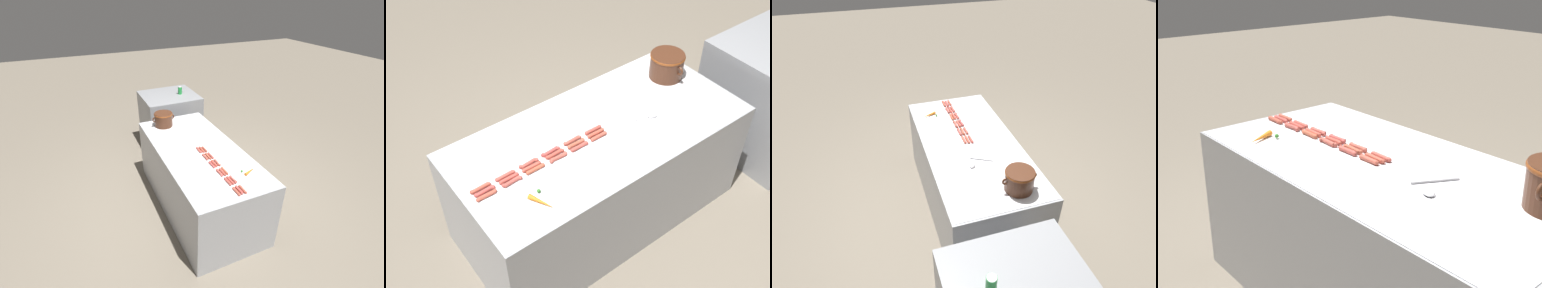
# 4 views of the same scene
# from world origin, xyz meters

# --- Properties ---
(ground_plane) EXTENTS (20.00, 20.00, 0.00)m
(ground_plane) POSITION_xyz_m (0.00, 0.00, 0.00)
(ground_plane) COLOR #756B5B
(griddle_counter) EXTENTS (0.93, 1.98, 0.83)m
(griddle_counter) POSITION_xyz_m (0.00, 0.00, 0.42)
(griddle_counter) COLOR #9EA0A5
(griddle_counter) RESTS_ON ground_plane
(hot_dog_0) EXTENTS (0.03, 0.13, 0.02)m
(hot_dog_0) POSITION_xyz_m (-0.02, -0.86, 0.85)
(hot_dog_0) COLOR #B04D3B
(hot_dog_0) RESTS_ON griddle_counter
(hot_dog_1) EXTENTS (0.03, 0.13, 0.02)m
(hot_dog_1) POSITION_xyz_m (-0.01, -0.70, 0.85)
(hot_dog_1) COLOR #B54B40
(hot_dog_1) RESTS_ON griddle_counter
(hot_dog_2) EXTENTS (0.03, 0.13, 0.02)m
(hot_dog_2) POSITION_xyz_m (-0.01, -0.54, 0.85)
(hot_dog_2) COLOR #B64B41
(hot_dog_2) RESTS_ON griddle_counter
(hot_dog_3) EXTENTS (0.03, 0.13, 0.02)m
(hot_dog_3) POSITION_xyz_m (-0.02, -0.37, 0.85)
(hot_dog_3) COLOR #B44540
(hot_dog_3) RESTS_ON griddle_counter
(hot_dog_4) EXTENTS (0.03, 0.13, 0.02)m
(hot_dog_4) POSITION_xyz_m (-0.02, -0.21, 0.85)
(hot_dog_4) COLOR #AC4C3F
(hot_dog_4) RESTS_ON griddle_counter
(hot_dog_5) EXTENTS (0.03, 0.13, 0.02)m
(hot_dog_5) POSITION_xyz_m (-0.02, -0.04, 0.85)
(hot_dog_5) COLOR #B3483D
(hot_dog_5) RESTS_ON griddle_counter
(hot_dog_6) EXTENTS (0.03, 0.13, 0.02)m
(hot_dog_6) POSITION_xyz_m (0.02, -0.85, 0.85)
(hot_dog_6) COLOR #B74741
(hot_dog_6) RESTS_ON griddle_counter
(hot_dog_7) EXTENTS (0.03, 0.13, 0.02)m
(hot_dog_7) POSITION_xyz_m (0.02, -0.69, 0.85)
(hot_dog_7) COLOR #B7463C
(hot_dog_7) RESTS_ON griddle_counter
(hot_dog_8) EXTENTS (0.03, 0.13, 0.02)m
(hot_dog_8) POSITION_xyz_m (0.02, -0.54, 0.85)
(hot_dog_8) COLOR #B64B3D
(hot_dog_8) RESTS_ON griddle_counter
(hot_dog_9) EXTENTS (0.03, 0.13, 0.02)m
(hot_dog_9) POSITION_xyz_m (0.01, -0.37, 0.85)
(hot_dog_9) COLOR #AC4639
(hot_dog_9) RESTS_ON griddle_counter
(hot_dog_10) EXTENTS (0.03, 0.13, 0.02)m
(hot_dog_10) POSITION_xyz_m (0.02, -0.21, 0.85)
(hot_dog_10) COLOR #AD513C
(hot_dog_10) RESTS_ON griddle_counter
(hot_dog_11) EXTENTS (0.03, 0.13, 0.02)m
(hot_dog_11) POSITION_xyz_m (0.02, -0.05, 0.85)
(hot_dog_11) COLOR #B44C39
(hot_dog_11) RESTS_ON griddle_counter
(hot_dog_12) EXTENTS (0.03, 0.13, 0.02)m
(hot_dog_12) POSITION_xyz_m (0.05, -0.86, 0.85)
(hot_dog_12) COLOR #B04D3A
(hot_dog_12) RESTS_ON griddle_counter
(hot_dog_13) EXTENTS (0.03, 0.13, 0.02)m
(hot_dog_13) POSITION_xyz_m (0.05, -0.69, 0.85)
(hot_dog_13) COLOR #AC4B42
(hot_dog_13) RESTS_ON griddle_counter
(hot_dog_14) EXTENTS (0.03, 0.13, 0.02)m
(hot_dog_14) POSITION_xyz_m (0.05, -0.53, 0.85)
(hot_dog_14) COLOR #B05038
(hot_dog_14) RESTS_ON griddle_counter
(hot_dog_15) EXTENTS (0.03, 0.13, 0.02)m
(hot_dog_15) POSITION_xyz_m (0.05, -0.36, 0.85)
(hot_dog_15) COLOR #B04F41
(hot_dog_15) RESTS_ON griddle_counter
(hot_dog_16) EXTENTS (0.03, 0.13, 0.02)m
(hot_dog_16) POSITION_xyz_m (0.05, -0.21, 0.85)
(hot_dog_16) COLOR #B24A40
(hot_dog_16) RESTS_ON griddle_counter
(hot_dog_17) EXTENTS (0.03, 0.13, 0.02)m
(hot_dog_17) POSITION_xyz_m (0.05, -0.05, 0.85)
(hot_dog_17) COLOR #B5503E
(hot_dog_17) RESTS_ON griddle_counter
(bean_pot) EXTENTS (0.31, 0.25, 0.19)m
(bean_pot) POSITION_xyz_m (-0.17, 0.76, 0.94)
(bean_pot) COLOR #472616
(bean_pot) RESTS_ON griddle_counter
(serving_spoon) EXTENTS (0.25, 0.16, 0.02)m
(serving_spoon) POSITION_xyz_m (0.06, 0.34, 0.84)
(serving_spoon) COLOR #B7B7BC
(serving_spoon) RESTS_ON griddle_counter
(carrot) EXTENTS (0.17, 0.10, 0.03)m
(carrot) POSITION_xyz_m (0.28, -0.64, 0.85)
(carrot) COLOR orange
(carrot) RESTS_ON griddle_counter
(soda_can) EXTENTS (0.07, 0.07, 0.12)m
(soda_can) POSITION_xyz_m (0.40, 1.59, 1.00)
(soda_can) COLOR #1E8C38
(soda_can) RESTS_ON back_cabinet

